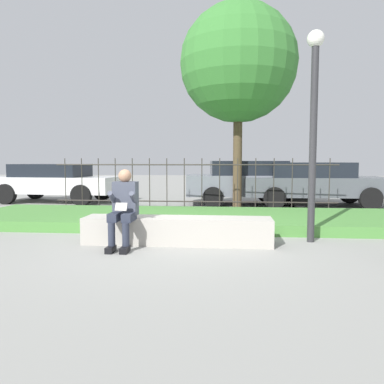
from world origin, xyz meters
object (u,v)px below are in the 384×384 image
object	(u,v)px
stone_bench	(177,232)
car_parked_center	(251,181)
car_parked_right	(313,182)
car_parked_left	(55,181)
tree_behind_fence	(238,64)
person_seated_reader	(124,205)
street_lamp	(314,112)

from	to	relation	value
stone_bench	car_parked_center	distance (m)	6.14
stone_bench	car_parked_center	bearing A→B (deg)	74.95
stone_bench	car_parked_right	world-z (taller)	car_parked_right
car_parked_left	tree_behind_fence	bearing A→B (deg)	-7.52
person_seated_reader	car_parked_right	bearing A→B (deg)	54.35
street_lamp	tree_behind_fence	world-z (taller)	tree_behind_fence
person_seated_reader	car_parked_right	world-z (taller)	car_parked_right
street_lamp	tree_behind_fence	size ratio (longest dim) A/B	0.61
stone_bench	car_parked_left	xyz separation A→B (m)	(-4.92, 5.93, 0.50)
car_parked_right	tree_behind_fence	distance (m)	4.20
car_parked_left	tree_behind_fence	world-z (taller)	tree_behind_fence
stone_bench	person_seated_reader	size ratio (longest dim) A/B	2.51
car_parked_right	street_lamp	size ratio (longest dim) A/B	1.25
car_parked_right	street_lamp	world-z (taller)	street_lamp
person_seated_reader	car_parked_center	size ratio (longest dim) A/B	0.29
person_seated_reader	tree_behind_fence	distance (m)	6.40
stone_bench	street_lamp	world-z (taller)	street_lamp
stone_bench	street_lamp	distance (m)	3.03
car_parked_right	street_lamp	xyz separation A→B (m)	(-1.21, -5.27, 1.47)
stone_bench	car_parked_center	xyz separation A→B (m)	(1.59, 5.91, 0.54)
person_seated_reader	tree_behind_fence	world-z (taller)	tree_behind_fence
tree_behind_fence	car_parked_right	bearing A→B (deg)	20.91
tree_behind_fence	stone_bench	bearing A→B (deg)	-103.26
stone_bench	car_parked_left	size ratio (longest dim) A/B	0.74
person_seated_reader	car_parked_left	distance (m)	7.48
car_parked_center	tree_behind_fence	distance (m)	3.59
stone_bench	person_seated_reader	distance (m)	1.00
car_parked_center	car_parked_left	world-z (taller)	car_parked_center
car_parked_right	car_parked_left	size ratio (longest dim) A/B	1.04
car_parked_left	tree_behind_fence	distance (m)	7.03
person_seated_reader	car_parked_left	size ratio (longest dim) A/B	0.29
person_seated_reader	car_parked_center	xyz separation A→B (m)	(2.40, 6.23, 0.06)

